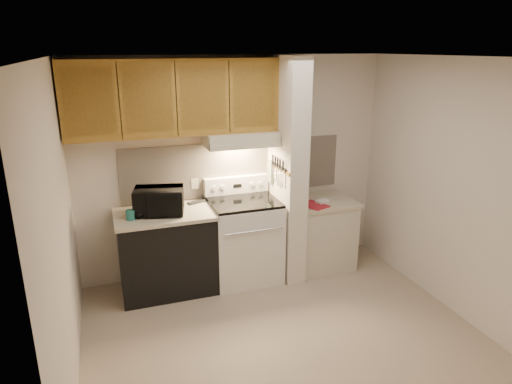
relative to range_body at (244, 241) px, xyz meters
name	(u,v)px	position (x,y,z in m)	size (l,w,h in m)	color
floor	(282,332)	(0.00, -1.16, -0.46)	(3.60, 3.60, 0.00)	tan
ceiling	(287,57)	(0.00, -1.16, 2.04)	(3.60, 3.60, 0.00)	white
wall_back	(235,167)	(0.00, 0.34, 0.79)	(3.60, 0.02, 2.50)	beige
wall_left	(59,235)	(-1.80, -1.16, 0.79)	(0.02, 3.00, 2.50)	beige
wall_right	(453,188)	(1.80, -1.16, 0.79)	(0.02, 3.00, 2.50)	beige
backsplash	(235,168)	(0.00, 0.33, 0.78)	(2.60, 0.02, 0.63)	beige
range_body	(244,241)	(0.00, 0.00, 0.00)	(0.76, 0.65, 0.92)	silver
oven_window	(253,249)	(0.00, -0.32, 0.04)	(0.50, 0.01, 0.30)	black
oven_handle	(254,231)	(0.00, -0.35, 0.26)	(0.02, 0.02, 0.65)	silver
cooktop	(244,202)	(0.00, 0.00, 0.48)	(0.74, 0.64, 0.03)	black
range_backguard	(236,185)	(0.00, 0.28, 0.59)	(0.76, 0.08, 0.20)	silver
range_display	(237,186)	(0.00, 0.24, 0.59)	(0.10, 0.01, 0.04)	black
range_knob_left_outer	(214,188)	(-0.28, 0.24, 0.59)	(0.05, 0.05, 0.02)	silver
range_knob_left_inner	(222,187)	(-0.18, 0.24, 0.59)	(0.05, 0.05, 0.02)	silver
range_knob_right_inner	(252,184)	(0.18, 0.24, 0.59)	(0.05, 0.05, 0.02)	silver
range_knob_right_outer	(260,184)	(0.28, 0.24, 0.59)	(0.05, 0.05, 0.02)	silver
dishwasher_front	(167,253)	(-0.88, 0.01, -0.03)	(1.00, 0.63, 0.87)	black
left_countertop	(164,214)	(-0.88, 0.01, 0.43)	(1.04, 0.67, 0.04)	#C2B69A
spoon_rest	(198,202)	(-0.48, 0.21, 0.46)	(0.23, 0.07, 0.02)	black
teal_jar	(130,215)	(-1.23, -0.09, 0.50)	(0.09, 0.09, 0.10)	#1E685C
outlet	(195,184)	(-0.48, 0.32, 0.64)	(0.08, 0.01, 0.12)	beige
microwave	(159,201)	(-0.93, -0.01, 0.59)	(0.50, 0.34, 0.28)	black
partition_pillar	(287,171)	(0.51, -0.01, 0.79)	(0.22, 0.70, 2.50)	beige
pillar_trim	(277,167)	(0.39, -0.01, 0.84)	(0.01, 0.70, 0.04)	olive
knife_strip	(279,166)	(0.39, -0.06, 0.86)	(0.02, 0.42, 0.04)	black
knife_blade_a	(283,179)	(0.38, -0.21, 0.76)	(0.01, 0.04, 0.16)	silver
knife_handle_a	(283,165)	(0.38, -0.21, 0.91)	(0.02, 0.02, 0.10)	black
knife_blade_b	(280,178)	(0.38, -0.12, 0.75)	(0.01, 0.04, 0.18)	silver
knife_handle_b	(280,164)	(0.38, -0.12, 0.91)	(0.02, 0.02, 0.10)	black
knife_blade_c	(278,177)	(0.38, -0.07, 0.74)	(0.01, 0.04, 0.20)	silver
knife_handle_c	(278,162)	(0.38, -0.05, 0.91)	(0.02, 0.02, 0.10)	black
knife_blade_d	(274,173)	(0.38, 0.04, 0.76)	(0.01, 0.04, 0.16)	silver
knife_handle_d	(275,161)	(0.38, 0.02, 0.91)	(0.02, 0.02, 0.10)	black
knife_blade_e	(272,172)	(0.38, 0.11, 0.75)	(0.01, 0.04, 0.18)	silver
knife_handle_e	(273,159)	(0.38, 0.09, 0.91)	(0.02, 0.02, 0.10)	black
oven_mitt	(271,171)	(0.38, 0.17, 0.75)	(0.03, 0.11, 0.26)	gray
right_cab_base	(321,235)	(0.97, -0.01, -0.06)	(0.70, 0.60, 0.81)	beige
right_countertop	(322,202)	(0.97, -0.01, 0.37)	(0.74, 0.64, 0.04)	#C2B69A
red_folder	(314,205)	(0.79, -0.16, 0.40)	(0.23, 0.31, 0.01)	#A41C28
white_box	(322,201)	(0.92, -0.11, 0.41)	(0.14, 0.10, 0.04)	white
range_hood	(240,138)	(0.00, 0.12, 1.17)	(0.78, 0.44, 0.15)	beige
hood_lip	(246,146)	(0.00, -0.08, 1.12)	(0.78, 0.04, 0.06)	beige
upper_cabinets	(174,97)	(-0.69, 0.17, 1.62)	(2.18, 0.33, 0.77)	olive
cab_door_a	(89,102)	(-1.51, 0.01, 1.62)	(0.46, 0.01, 0.63)	olive
cab_gap_a	(119,101)	(-1.23, 0.01, 1.62)	(0.01, 0.01, 0.73)	black
cab_door_b	(148,100)	(-0.96, 0.01, 1.62)	(0.46, 0.01, 0.63)	olive
cab_gap_b	(176,99)	(-0.69, 0.01, 1.62)	(0.01, 0.01, 0.73)	black
cab_door_c	(203,98)	(-0.42, 0.01, 1.62)	(0.46, 0.01, 0.63)	olive
cab_gap_c	(229,97)	(-0.14, 0.01, 1.62)	(0.01, 0.01, 0.73)	black
cab_door_d	(254,96)	(0.13, 0.01, 1.62)	(0.46, 0.01, 0.63)	olive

